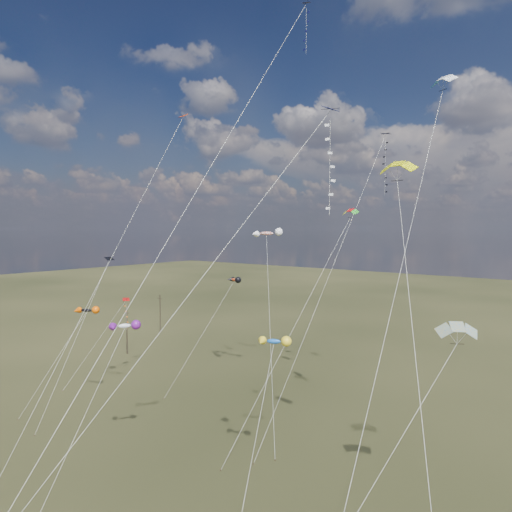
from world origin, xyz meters
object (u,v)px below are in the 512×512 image
Objects in this scene: utility_pole_far at (160,313)px; novelty_black_orange at (86,311)px; diamond_black_high at (380,176)px; utility_pole_near at (127,331)px; parafoil_yellow at (398,165)px.

utility_pole_far is 0.63× the size of novelty_black_orange.
utility_pole_near is at bearing -178.39° from diamond_black_high.
diamond_black_high is 1.20× the size of parafoil_yellow.
parafoil_yellow is (61.00, -28.10, 22.29)m from utility_pole_far.
utility_pole_far is at bearing 155.27° from parafoil_yellow.
utility_pole_far is (-8.00, 14.00, 0.00)m from utility_pole_near.
diamond_black_high is (45.00, 1.26, 23.49)m from utility_pole_near.
diamond_black_high is at bearing 34.89° from novelty_black_orange.
diamond_black_high reaches higher than utility_pole_far.
novelty_black_orange reaches higher than utility_pole_far.
parafoil_yellow is at bearing 6.31° from novelty_black_orange.
parafoil_yellow is 38.64m from novelty_black_orange.
diamond_black_high is 2.57× the size of novelty_black_orange.
utility_pole_far is at bearing 128.30° from novelty_black_orange.
novelty_black_orange is at bearing -51.70° from utility_pole_far.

